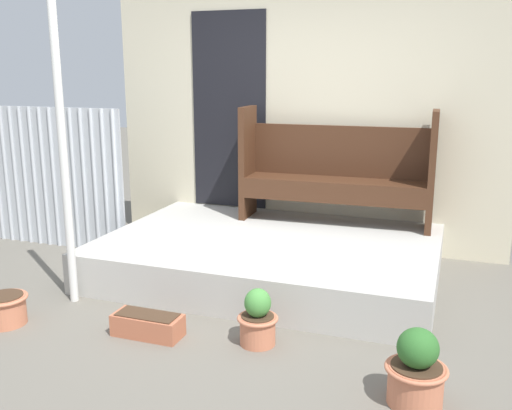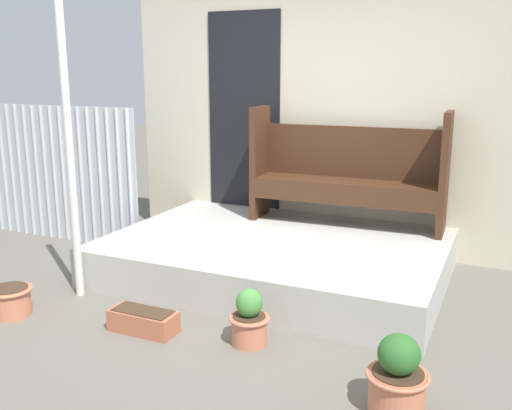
{
  "view_description": "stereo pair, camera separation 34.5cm",
  "coord_description": "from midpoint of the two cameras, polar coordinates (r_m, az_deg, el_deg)",
  "views": [
    {
      "loc": [
        1.51,
        -3.54,
        1.77
      ],
      "look_at": [
        0.12,
        0.35,
        0.79
      ],
      "focal_mm": 40.0,
      "sensor_mm": 36.0,
      "label": 1
    },
    {
      "loc": [
        1.83,
        -3.41,
        1.77
      ],
      "look_at": [
        0.12,
        0.35,
        0.79
      ],
      "focal_mm": 40.0,
      "sensor_mm": 36.0,
      "label": 2
    }
  ],
  "objects": [
    {
      "name": "flower_pot_right",
      "position": [
        3.25,
        17.07,
        -16.29
      ],
      "size": [
        0.34,
        0.34,
        0.44
      ],
      "color": "#C67251",
      "rests_on": "ground_plane"
    },
    {
      "name": "support_post",
      "position": [
        4.52,
        -16.05,
        4.71
      ],
      "size": [
        0.06,
        0.06,
        2.26
      ],
      "color": "silver",
      "rests_on": "ground_plane"
    },
    {
      "name": "house_wall",
      "position": [
        5.76,
        7.44,
        8.62
      ],
      "size": [
        4.03,
        0.08,
        2.6
      ],
      "color": "beige",
      "rests_on": "ground_plane"
    },
    {
      "name": "flower_pot_middle",
      "position": [
        3.81,
        1.96,
        -11.47
      ],
      "size": [
        0.27,
        0.27,
        0.39
      ],
      "color": "#C67251",
      "rests_on": "ground_plane"
    },
    {
      "name": "ground_plane",
      "position": [
        4.24,
        -1.14,
        -11.26
      ],
      "size": [
        24.0,
        24.0,
        0.0
      ],
      "primitive_type": "plane",
      "color": "#666056"
    },
    {
      "name": "fence_corrugated",
      "position": [
        6.59,
        -20.69,
        3.24
      ],
      "size": [
        2.9,
        0.05,
        1.41
      ],
      "color": "#ADB2B7",
      "rests_on": "ground_plane"
    },
    {
      "name": "porch_slab",
      "position": [
        5.02,
        4.0,
        -5.23
      ],
      "size": [
        2.83,
        1.99,
        0.34
      ],
      "color": "#B2AFA8",
      "rests_on": "ground_plane"
    },
    {
      "name": "planter_box_rect",
      "position": [
        4.06,
        -8.79,
        -11.42
      ],
      "size": [
        0.48,
        0.2,
        0.16
      ],
      "color": "#B26042",
      "rests_on": "ground_plane"
    },
    {
      "name": "flower_pot_left",
      "position": [
        4.55,
        -21.35,
        -8.86
      ],
      "size": [
        0.32,
        0.32,
        0.22
      ],
      "color": "#C67251",
      "rests_on": "ground_plane"
    },
    {
      "name": "bench",
      "position": [
        5.43,
        10.95,
        3.58
      ],
      "size": [
        1.81,
        0.46,
        1.09
      ],
      "rotation": [
        0.0,
        0.0,
        0.04
      ],
      "color": "#422616",
      "rests_on": "porch_slab"
    }
  ]
}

